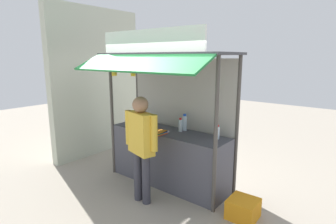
# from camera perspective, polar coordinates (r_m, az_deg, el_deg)

# --- Properties ---
(ground_plane) EXTENTS (20.00, 20.00, 0.00)m
(ground_plane) POSITION_cam_1_polar(r_m,az_deg,el_deg) (5.16, 0.00, -14.68)
(ground_plane) COLOR #9E9384
(stall_counter) EXTENTS (2.26, 0.65, 0.98)m
(stall_counter) POSITION_cam_1_polar(r_m,az_deg,el_deg) (4.96, 0.00, -9.58)
(stall_counter) COLOR #4C4C56
(stall_counter) RESTS_ON ground
(stall_structure) EXTENTS (2.46, 1.44, 2.70)m
(stall_structure) POSITION_cam_1_polar(r_m,az_deg,el_deg) (4.72, 0.50, 3.52)
(stall_structure) COLOR #4C4742
(stall_structure) RESTS_ON ground
(water_bottle_front_right) EXTENTS (0.08, 0.08, 0.30)m
(water_bottle_front_right) POSITION_cam_1_polar(r_m,az_deg,el_deg) (4.83, 3.55, -2.28)
(water_bottle_front_right) COLOR silver
(water_bottle_front_right) RESTS_ON stall_counter
(water_bottle_mid_right) EXTENTS (0.07, 0.07, 0.25)m
(water_bottle_mid_right) POSITION_cam_1_polar(r_m,az_deg,el_deg) (4.77, 2.65, -2.80)
(water_bottle_mid_right) COLOR silver
(water_bottle_mid_right) RESTS_ON stall_counter
(water_bottle_right) EXTENTS (0.07, 0.07, 0.23)m
(water_bottle_right) POSITION_cam_1_polar(r_m,az_deg,el_deg) (4.41, 10.49, -4.26)
(water_bottle_right) COLOR silver
(water_bottle_right) RESTS_ON stall_counter
(magazine_stack_center) EXTENTS (0.22, 0.27, 0.09)m
(magazine_stack_center) POSITION_cam_1_polar(r_m,az_deg,el_deg) (4.85, -4.43, -3.38)
(magazine_stack_center) COLOR blue
(magazine_stack_center) RESTS_ON stall_counter
(magazine_stack_mid_left) EXTENTS (0.21, 0.29, 0.06)m
(magazine_stack_mid_left) POSITION_cam_1_polar(r_m,az_deg,el_deg) (4.61, -1.99, -4.41)
(magazine_stack_mid_left) COLOR red
(magazine_stack_mid_left) RESTS_ON stall_counter
(banana_bunch_rightmost) EXTENTS (0.10, 0.10, 0.26)m
(banana_bunch_rightmost) POSITION_cam_1_polar(r_m,az_deg,el_deg) (4.59, -7.40, 8.43)
(banana_bunch_rightmost) COLOR #332D23
(banana_bunch_inner_right) EXTENTS (0.12, 0.12, 0.28)m
(banana_bunch_inner_right) POSITION_cam_1_polar(r_m,az_deg,el_deg) (4.96, -11.36, 8.42)
(banana_bunch_inner_right) COLOR #332D23
(vendor_person) EXTENTS (0.65, 0.32, 1.71)m
(vendor_person) POSITION_cam_1_polar(r_m,az_deg,el_deg) (4.18, -5.73, -5.97)
(vendor_person) COLOR #383842
(vendor_person) RESTS_ON ground
(plastic_crate) EXTENTS (0.42, 0.42, 0.28)m
(plastic_crate) POSITION_cam_1_polar(r_m,az_deg,el_deg) (4.25, 15.64, -19.16)
(plastic_crate) COLOR orange
(plastic_crate) RESTS_ON ground
(neighbour_wall) EXTENTS (0.20, 2.40, 3.38)m
(neighbour_wall) POSITION_cam_1_polar(r_m,az_deg,el_deg) (6.59, -14.76, 6.09)
(neighbour_wall) COLOR beige
(neighbour_wall) RESTS_ON ground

